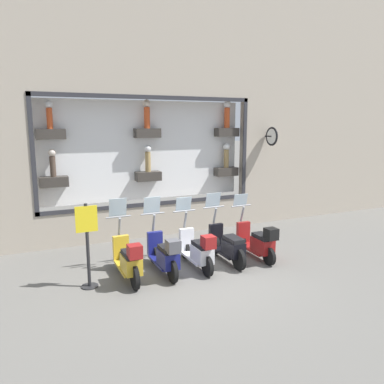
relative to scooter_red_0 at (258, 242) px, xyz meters
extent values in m
plane|color=#66635E|center=(-0.44, 1.87, -0.46)|extent=(120.00, 120.00, 0.00)
cube|color=#ADA08E|center=(3.16, 1.87, 0.03)|extent=(0.40, 6.62, 0.98)
cube|color=#ADA08E|center=(3.16, 1.87, 5.95)|extent=(0.40, 6.62, 4.29)
cube|color=#2D2D33|center=(2.95, 1.87, 3.75)|extent=(0.04, 6.62, 0.12)
cube|color=#2D2D33|center=(2.95, 1.87, 0.58)|extent=(0.04, 6.62, 0.12)
cube|color=#2D2D33|center=(2.95, -1.38, 2.16)|extent=(0.04, 0.12, 3.29)
cube|color=#2D2D33|center=(2.95, 5.12, 2.16)|extent=(0.04, 0.12, 3.29)
cube|color=white|center=(3.51, 1.87, 2.16)|extent=(0.04, 6.38, 3.05)
cube|color=#38332D|center=(3.29, -0.89, 2.71)|extent=(0.36, 0.77, 0.28)
cylinder|color=#CC4C23|center=(3.29, -0.89, 3.18)|extent=(0.18, 0.18, 0.66)
sphere|color=white|center=(3.29, -0.89, 3.63)|extent=(0.24, 0.24, 0.24)
cube|color=#38332D|center=(3.29, 1.87, 2.71)|extent=(0.36, 0.77, 0.28)
cylinder|color=#CC4C23|center=(3.29, 1.87, 3.16)|extent=(0.17, 0.17, 0.63)
sphere|color=beige|center=(3.29, 1.87, 3.59)|extent=(0.23, 0.23, 0.23)
cube|color=#38332D|center=(3.29, 4.62, 2.71)|extent=(0.36, 0.77, 0.28)
cylinder|color=#CC4C23|center=(3.29, 4.62, 3.13)|extent=(0.16, 0.16, 0.56)
sphere|color=white|center=(3.29, 4.62, 3.51)|extent=(0.20, 0.20, 0.20)
cube|color=#38332D|center=(3.29, -0.89, 1.39)|extent=(0.36, 0.77, 0.28)
cylinder|color=#9E7F4C|center=(3.29, -0.89, 1.83)|extent=(0.17, 0.17, 0.60)
sphere|color=white|center=(3.29, -0.89, 2.24)|extent=(0.22, 0.22, 0.22)
cube|color=#38332D|center=(3.29, 1.87, 1.39)|extent=(0.36, 0.77, 0.28)
cylinder|color=#9E7F4C|center=(3.29, 1.87, 1.83)|extent=(0.17, 0.17, 0.60)
sphere|color=white|center=(3.29, 1.87, 2.24)|extent=(0.22, 0.22, 0.22)
cube|color=#38332D|center=(3.29, 4.62, 1.39)|extent=(0.36, 0.77, 0.28)
cylinder|color=#47382D|center=(3.29, 4.62, 1.82)|extent=(0.16, 0.16, 0.57)
sphere|color=beige|center=(3.29, 4.62, 2.20)|extent=(0.21, 0.21, 0.21)
cylinder|color=black|center=(2.78, -2.21, 2.58)|extent=(0.35, 0.05, 0.05)
torus|color=black|center=(2.61, -2.21, 2.58)|extent=(0.63, 0.07, 0.63)
cylinder|color=white|center=(2.61, -2.21, 2.58)|extent=(0.52, 0.03, 0.52)
cylinder|color=black|center=(0.84, 0.00, -0.23)|extent=(0.45, 0.09, 0.45)
cylinder|color=black|center=(-0.50, 0.00, -0.23)|extent=(0.45, 0.09, 0.45)
cube|color=maroon|center=(0.17, 0.00, -0.24)|extent=(1.02, 0.38, 0.06)
cube|color=maroon|center=(-0.21, 0.00, -0.03)|extent=(0.61, 0.35, 0.36)
cube|color=black|center=(-0.21, 0.00, 0.20)|extent=(0.58, 0.31, 0.10)
cube|color=maroon|center=(0.71, 0.00, 0.07)|extent=(0.12, 0.37, 0.56)
cylinder|color=gray|center=(0.78, 0.00, 0.56)|extent=(0.20, 0.06, 0.45)
cylinder|color=gray|center=(0.85, 0.00, 0.78)|extent=(0.04, 0.61, 0.04)
cube|color=silver|center=(0.89, 0.00, 0.94)|extent=(0.08, 0.42, 0.32)
cube|color=black|center=(-0.55, 0.00, 0.36)|extent=(0.28, 0.28, 0.28)
cylinder|color=black|center=(0.80, 0.85, -0.19)|extent=(0.54, 0.09, 0.54)
cylinder|color=black|center=(-0.47, 0.85, -0.19)|extent=(0.54, 0.09, 0.54)
cube|color=black|center=(0.17, 0.85, -0.20)|extent=(1.02, 0.38, 0.06)
cube|color=black|center=(-0.21, 0.85, 0.01)|extent=(0.61, 0.35, 0.36)
cube|color=black|center=(-0.21, 0.85, 0.24)|extent=(0.58, 0.31, 0.10)
cube|color=black|center=(0.71, 0.85, 0.11)|extent=(0.12, 0.37, 0.56)
cylinder|color=gray|center=(0.78, 0.85, 0.60)|extent=(0.20, 0.06, 0.45)
cylinder|color=gray|center=(0.85, 0.85, 0.82)|extent=(0.04, 0.60, 0.04)
cube|color=silver|center=(0.89, 0.85, 1.01)|extent=(0.09, 0.42, 0.38)
cylinder|color=black|center=(0.82, 1.70, -0.21)|extent=(0.49, 0.09, 0.49)
cylinder|color=black|center=(-0.49, 1.70, -0.21)|extent=(0.49, 0.09, 0.49)
cube|color=silver|center=(0.17, 1.70, -0.23)|extent=(1.02, 0.39, 0.06)
cube|color=silver|center=(-0.21, 1.70, -0.02)|extent=(0.61, 0.35, 0.36)
cube|color=black|center=(-0.21, 1.70, 0.21)|extent=(0.58, 0.31, 0.10)
cube|color=silver|center=(0.71, 1.70, 0.08)|extent=(0.12, 0.37, 0.56)
cylinder|color=gray|center=(0.78, 1.70, 0.58)|extent=(0.20, 0.06, 0.45)
cylinder|color=gray|center=(0.85, 1.70, 0.79)|extent=(0.04, 0.61, 0.04)
cube|color=silver|center=(0.89, 1.70, 0.97)|extent=(0.09, 0.42, 0.35)
cube|color=maroon|center=(-0.54, 1.70, 0.37)|extent=(0.28, 0.28, 0.28)
cylinder|color=black|center=(0.81, 2.54, -0.20)|extent=(0.52, 0.09, 0.52)
cylinder|color=black|center=(-0.48, 2.54, -0.20)|extent=(0.52, 0.09, 0.52)
cube|color=navy|center=(0.17, 2.54, -0.21)|extent=(1.02, 0.39, 0.06)
cube|color=navy|center=(-0.21, 2.54, 0.00)|extent=(0.61, 0.35, 0.36)
cube|color=black|center=(-0.21, 2.54, 0.23)|extent=(0.58, 0.31, 0.10)
cube|color=navy|center=(0.71, 2.54, 0.10)|extent=(0.12, 0.37, 0.56)
cylinder|color=gray|center=(0.78, 2.54, 0.59)|extent=(0.20, 0.06, 0.45)
cylinder|color=gray|center=(0.85, 2.54, 0.81)|extent=(0.04, 0.60, 0.04)
cube|color=silver|center=(0.89, 2.54, 1.02)|extent=(0.10, 0.42, 0.41)
cube|color=#4C4C51|center=(-0.53, 2.54, 0.39)|extent=(0.28, 0.28, 0.28)
cylinder|color=black|center=(0.80, 3.39, -0.19)|extent=(0.53, 0.09, 0.53)
cylinder|color=black|center=(-0.47, 3.39, -0.19)|extent=(0.53, 0.09, 0.53)
cube|color=gold|center=(0.17, 3.39, -0.21)|extent=(1.02, 0.38, 0.06)
cube|color=gold|center=(-0.21, 3.39, 0.00)|extent=(0.61, 0.35, 0.36)
cube|color=black|center=(-0.21, 3.39, 0.23)|extent=(0.58, 0.31, 0.10)
cube|color=gold|center=(0.71, 3.39, 0.10)|extent=(0.12, 0.37, 0.56)
cylinder|color=gray|center=(0.78, 3.39, 0.60)|extent=(0.20, 0.06, 0.45)
cylinder|color=gray|center=(0.85, 3.39, 0.81)|extent=(0.04, 0.60, 0.04)
cube|color=silver|center=(0.89, 3.39, 1.04)|extent=(0.11, 0.42, 0.44)
cube|color=maroon|center=(-0.52, 3.39, 0.39)|extent=(0.28, 0.28, 0.28)
cylinder|color=#232326|center=(0.04, 4.25, -0.44)|extent=(0.36, 0.36, 0.02)
cylinder|color=#232326|center=(0.04, 4.25, 0.46)|extent=(0.07, 0.07, 1.83)
cube|color=yellow|center=(0.02, 4.25, 1.05)|extent=(0.03, 0.45, 0.55)
camera|label=1|loc=(-7.72, 5.33, 2.99)|focal=35.00mm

